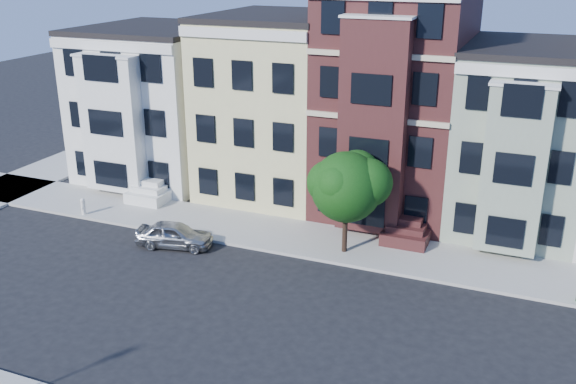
% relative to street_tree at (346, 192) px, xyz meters
% --- Properties ---
extents(ground, '(120.00, 120.00, 0.00)m').
position_rel_street_tree_xyz_m(ground, '(0.50, -7.25, -3.16)').
color(ground, black).
extents(far_sidewalk, '(60.00, 4.00, 0.15)m').
position_rel_street_tree_xyz_m(far_sidewalk, '(0.50, 0.75, -3.08)').
color(far_sidewalk, '#9E9B93').
rests_on(far_sidewalk, ground).
extents(house_white, '(8.00, 9.00, 9.00)m').
position_rel_street_tree_xyz_m(house_white, '(-14.50, 7.25, 1.34)').
color(house_white, white).
rests_on(house_white, ground).
extents(house_yellow, '(7.00, 9.00, 10.00)m').
position_rel_street_tree_xyz_m(house_yellow, '(-6.50, 7.25, 1.84)').
color(house_yellow, beige).
rests_on(house_yellow, ground).
extents(house_brown, '(7.00, 9.00, 12.00)m').
position_rel_street_tree_xyz_m(house_brown, '(0.50, 7.25, 2.84)').
color(house_brown, '#3F1A1A').
rests_on(house_brown, ground).
extents(house_green, '(6.00, 9.00, 9.00)m').
position_rel_street_tree_xyz_m(house_green, '(7.00, 7.25, 1.34)').
color(house_green, gray).
rests_on(house_green, ground).
extents(street_tree, '(6.10, 6.10, 6.02)m').
position_rel_street_tree_xyz_m(street_tree, '(0.00, 0.00, 0.00)').
color(street_tree, '#185012').
rests_on(street_tree, far_sidewalk).
extents(parked_car, '(3.94, 2.23, 1.26)m').
position_rel_street_tree_xyz_m(parked_car, '(-7.87, -2.33, -2.53)').
color(parked_car, '#929499').
rests_on(parked_car, ground).
extents(fire_hydrant, '(0.29, 0.29, 0.73)m').
position_rel_street_tree_xyz_m(fire_hydrant, '(-14.41, -0.95, -2.64)').
color(fire_hydrant, silver).
rests_on(fire_hydrant, far_sidewalk).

